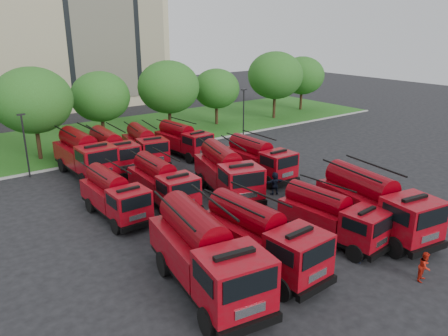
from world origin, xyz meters
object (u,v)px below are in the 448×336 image
(fire_truck_1, at_px, (261,237))
(firefighter_5, at_px, (274,194))
(firefighter_2, at_px, (388,220))
(firefighter_1, at_px, (423,280))
(firefighter_4, at_px, (213,249))
(fire_truck_3, at_px, (375,204))
(fire_truck_2, at_px, (331,216))
(fire_truck_4, at_px, (114,195))
(fire_truck_7, at_px, (259,159))
(fire_truck_8, at_px, (84,154))
(fire_truck_5, at_px, (162,182))
(fire_truck_9, at_px, (111,151))
(fire_truck_0, at_px, (206,254))
(firefighter_0, at_px, (360,262))
(fire_truck_11, at_px, (183,140))
(firefighter_3, at_px, (416,230))
(fire_truck_10, at_px, (145,145))

(fire_truck_1, distance_m, firefighter_5, 10.15)
(fire_truck_1, distance_m, firefighter_2, 10.23)
(firefighter_1, xyz_separation_m, firefighter_4, (-6.23, 8.50, 0.00))
(fire_truck_3, xyz_separation_m, firefighter_5, (-0.54, 7.76, -1.77))
(fire_truck_2, distance_m, fire_truck_4, 13.23)
(firefighter_2, bearing_deg, fire_truck_7, -16.84)
(fire_truck_1, xyz_separation_m, fire_truck_4, (-3.30, 10.07, -0.21))
(firefighter_2, bearing_deg, fire_truck_8, 8.23)
(fire_truck_5, distance_m, fire_truck_7, 8.72)
(fire_truck_9, xyz_separation_m, firefighter_1, (5.12, -24.48, -1.63))
(fire_truck_7, height_order, firefighter_2, fire_truck_7)
(fire_truck_2, bearing_deg, fire_truck_0, 173.87)
(fire_truck_8, bearing_deg, firefighter_5, -54.24)
(fire_truck_0, bearing_deg, fire_truck_3, 3.93)
(fire_truck_4, bearing_deg, firefighter_2, -39.54)
(firefighter_0, height_order, firefighter_1, firefighter_0)
(fire_truck_7, distance_m, fire_truck_11, 8.87)
(fire_truck_11, xyz_separation_m, firefighter_5, (0.07, -12.20, -1.48))
(fire_truck_0, relative_size, firefighter_4, 4.37)
(firefighter_0, xyz_separation_m, firefighter_3, (5.69, 0.22, 0.00))
(fire_truck_1, height_order, fire_truck_3, fire_truck_3)
(firefighter_3, bearing_deg, fire_truck_8, -104.96)
(fire_truck_5, height_order, fire_truck_10, same)
(fire_truck_5, xyz_separation_m, firefighter_5, (7.21, -3.33, -1.52))
(fire_truck_8, bearing_deg, fire_truck_11, -1.54)
(fire_truck_3, bearing_deg, firefighter_3, -25.09)
(fire_truck_2, relative_size, firefighter_2, 3.44)
(fire_truck_1, distance_m, fire_truck_10, 19.63)
(firefighter_1, relative_size, firefighter_4, 0.78)
(firefighter_1, xyz_separation_m, firefighter_5, (1.94, 12.37, 0.00))
(fire_truck_2, xyz_separation_m, fire_truck_9, (-4.77, 19.09, 0.18))
(fire_truck_9, bearing_deg, fire_truck_3, -65.91)
(fire_truck_0, distance_m, fire_truck_4, 10.02)
(fire_truck_4, bearing_deg, fire_truck_3, -45.53)
(fire_truck_0, distance_m, firefighter_2, 13.50)
(fire_truck_0, distance_m, fire_truck_2, 8.34)
(fire_truck_2, height_order, firefighter_0, fire_truck_2)
(firefighter_1, distance_m, firefighter_3, 5.65)
(fire_truck_11, bearing_deg, firefighter_5, -94.14)
(fire_truck_1, bearing_deg, fire_truck_8, 93.25)
(fire_truck_1, bearing_deg, fire_truck_3, -9.55)
(fire_truck_9, xyz_separation_m, firefighter_2, (9.79, -19.51, -1.63))
(fire_truck_2, distance_m, firefighter_4, 6.80)
(firefighter_3, bearing_deg, fire_truck_2, -68.62)
(fire_truck_5, relative_size, firefighter_1, 4.54)
(firefighter_1, xyz_separation_m, firefighter_2, (4.67, 4.96, 0.00))
(fire_truck_3, relative_size, fire_truck_5, 1.19)
(fire_truck_9, xyz_separation_m, firefighter_3, (9.85, -21.39, -1.63))
(fire_truck_0, bearing_deg, fire_truck_2, 7.53)
(fire_truck_9, distance_m, firefighter_0, 22.07)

